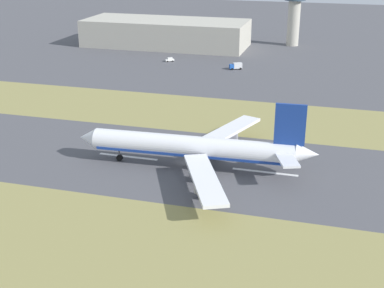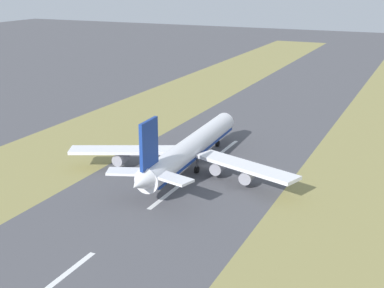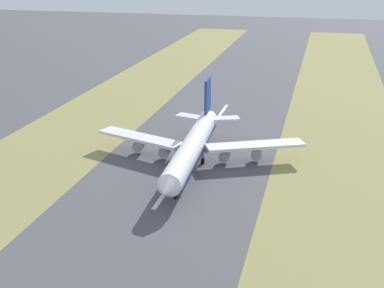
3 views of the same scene
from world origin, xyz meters
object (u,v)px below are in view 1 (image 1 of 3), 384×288
object	(u,v)px
control_tower	(294,10)
service_truck	(236,66)
airplane_main_jet	(199,148)
apron_car	(170,60)
terminal_building	(166,33)

from	to	relation	value
control_tower	service_truck	distance (m)	72.91
airplane_main_jet	apron_car	distance (m)	134.31
service_truck	apron_car	size ratio (longest dim) A/B	1.37
control_tower	service_truck	world-z (taller)	control_tower
terminal_building	apron_car	bearing A→B (deg)	-159.05
terminal_building	control_tower	size ratio (longest dim) A/B	2.83
airplane_main_jet	service_truck	size ratio (longest dim) A/B	10.57
terminal_building	service_truck	xyz separation A→B (m)	(-45.98, -50.54, -5.81)
apron_car	service_truck	bearing A→B (deg)	-101.95
control_tower	service_truck	bearing A→B (deg)	163.75
terminal_building	control_tower	xyz separation A→B (m)	(21.70, -70.27, 12.81)
airplane_main_jet	control_tower	size ratio (longest dim) A/B	2.04
terminal_building	apron_car	xyz separation A→B (m)	(-38.39, -14.69, -6.47)
control_tower	service_truck	xyz separation A→B (m)	(-67.68, 19.72, -18.62)
service_truck	apron_car	distance (m)	36.65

